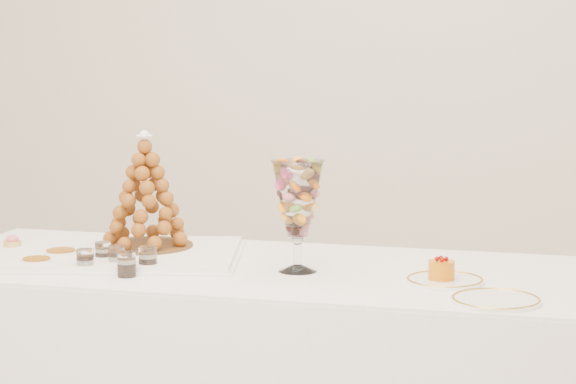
% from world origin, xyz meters
% --- Properties ---
extents(lace_tray, '(0.74, 0.62, 0.02)m').
position_xyz_m(lace_tray, '(-0.44, 0.29, 0.74)').
color(lace_tray, white).
rests_on(lace_tray, buffet_table).
extents(macaron_vase, '(0.14, 0.14, 0.31)m').
position_xyz_m(macaron_vase, '(0.09, 0.25, 0.93)').
color(macaron_vase, white).
rests_on(macaron_vase, buffet_table).
extents(cake_plate, '(0.21, 0.21, 0.01)m').
position_xyz_m(cake_plate, '(0.51, 0.23, 0.73)').
color(cake_plate, white).
rests_on(cake_plate, buffet_table).
extents(spare_plate, '(0.23, 0.23, 0.01)m').
position_xyz_m(spare_plate, '(0.67, 0.04, 0.73)').
color(spare_plate, white).
rests_on(spare_plate, buffet_table).
extents(pink_tart, '(0.06, 0.06, 0.03)m').
position_xyz_m(pink_tart, '(-0.87, 0.34, 0.74)').
color(pink_tart, tan).
rests_on(pink_tart, buffet_table).
extents(verrine_a, '(0.06, 0.06, 0.06)m').
position_xyz_m(verrine_a, '(-0.48, 0.19, 0.76)').
color(verrine_a, white).
rests_on(verrine_a, buffet_table).
extents(verrine_b, '(0.06, 0.06, 0.06)m').
position_xyz_m(verrine_b, '(-0.41, 0.14, 0.76)').
color(verrine_b, white).
rests_on(verrine_b, buffet_table).
extents(verrine_c, '(0.06, 0.06, 0.07)m').
position_xyz_m(verrine_c, '(-0.31, 0.13, 0.76)').
color(verrine_c, white).
rests_on(verrine_c, buffet_table).
extents(verrine_d, '(0.06, 0.06, 0.07)m').
position_xyz_m(verrine_d, '(-0.48, 0.06, 0.76)').
color(verrine_d, white).
rests_on(verrine_d, buffet_table).
extents(verrine_e, '(0.06, 0.06, 0.07)m').
position_xyz_m(verrine_e, '(-0.34, 0.04, 0.76)').
color(verrine_e, white).
rests_on(verrine_e, buffet_table).
extents(ramekin_back, '(0.09, 0.09, 0.03)m').
position_xyz_m(ramekin_back, '(-0.62, 0.18, 0.74)').
color(ramekin_back, white).
rests_on(ramekin_back, buffet_table).
extents(ramekin_front, '(0.09, 0.09, 0.03)m').
position_xyz_m(ramekin_front, '(-0.63, 0.06, 0.74)').
color(ramekin_front, white).
rests_on(ramekin_front, buffet_table).
extents(croquembouche, '(0.28, 0.28, 0.35)m').
position_xyz_m(croquembouche, '(-0.42, 0.36, 0.92)').
color(croquembouche, brown).
rests_on(croquembouche, lace_tray).
extents(mousse_cake, '(0.07, 0.07, 0.06)m').
position_xyz_m(mousse_cake, '(0.51, 0.22, 0.76)').
color(mousse_cake, orange).
rests_on(mousse_cake, cake_plate).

